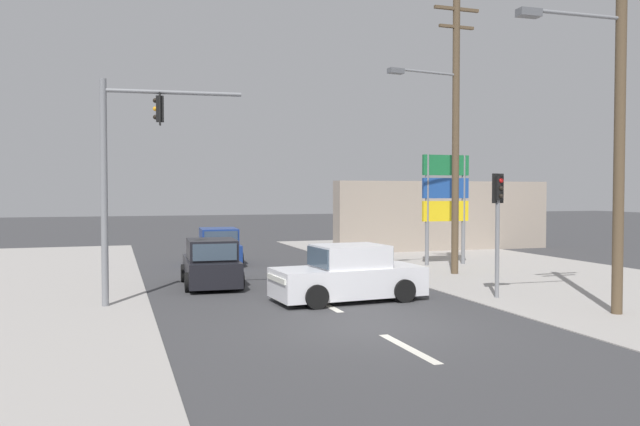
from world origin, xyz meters
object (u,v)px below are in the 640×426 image
object	(u,v)px
shopping_plaza_sign	(446,193)
hatchback_oncoming_near	(218,248)
traffic_signal_mast	(125,162)
sedan_oncoming_mid	(349,275)
utility_pole_midground_right	(453,126)
hatchback_crossing_left	(211,264)
pedestal_signal_right_kerb	(498,214)
utility_pole_foreground_right	(616,95)

from	to	relation	value
shopping_plaza_sign	hatchback_oncoming_near	bearing A→B (deg)	159.71
traffic_signal_mast	shopping_plaza_sign	world-z (taller)	traffic_signal_mast
shopping_plaza_sign	sedan_oncoming_mid	bearing A→B (deg)	-135.79
utility_pole_midground_right	hatchback_crossing_left	distance (m)	10.04
traffic_signal_mast	hatchback_crossing_left	size ratio (longest dim) A/B	1.62
hatchback_oncoming_near	hatchback_crossing_left	size ratio (longest dim) A/B	1.00
pedestal_signal_right_kerb	sedan_oncoming_mid	world-z (taller)	pedestal_signal_right_kerb
utility_pole_midground_right	pedestal_signal_right_kerb	xyz separation A→B (m)	(-1.45, -4.98, -3.03)
utility_pole_foreground_right	hatchback_oncoming_near	world-z (taller)	utility_pole_foreground_right
utility_pole_midground_right	sedan_oncoming_mid	xyz separation A→B (m)	(-5.60, -3.98, -4.74)
utility_pole_foreground_right	utility_pole_midground_right	distance (m)	7.94
shopping_plaza_sign	hatchback_crossing_left	size ratio (longest dim) A/B	1.24
utility_pole_foreground_right	traffic_signal_mast	distance (m)	12.53
pedestal_signal_right_kerb	utility_pole_midground_right	bearing A→B (deg)	73.79
traffic_signal_mast	pedestal_signal_right_kerb	size ratio (longest dim) A/B	1.69
pedestal_signal_right_kerb	hatchback_oncoming_near	distance (m)	12.72
sedan_oncoming_mid	utility_pole_midground_right	bearing A→B (deg)	35.38
utility_pole_midground_right	traffic_signal_mast	bearing A→B (deg)	-165.85
traffic_signal_mast	utility_pole_midground_right	bearing A→B (deg)	14.15
shopping_plaza_sign	pedestal_signal_right_kerb	bearing A→B (deg)	-109.40
shopping_plaza_sign	sedan_oncoming_mid	distance (m)	9.83
utility_pole_foreground_right	traffic_signal_mast	bearing A→B (deg)	156.09
utility_pole_foreground_right	shopping_plaza_sign	distance (m)	10.99
pedestal_signal_right_kerb	utility_pole_foreground_right	bearing A→B (deg)	-66.17
utility_pole_foreground_right	sedan_oncoming_mid	bearing A→B (deg)	144.01
utility_pole_foreground_right	sedan_oncoming_mid	xyz separation A→B (m)	(-5.46, 3.96, -4.71)
traffic_signal_mast	shopping_plaza_sign	xyz separation A→B (m)	(12.76, 5.59, -0.85)
traffic_signal_mast	shopping_plaza_sign	size ratio (longest dim) A/B	1.30
shopping_plaza_sign	utility_pole_midground_right	bearing A→B (deg)	-114.98
hatchback_oncoming_near	hatchback_crossing_left	bearing A→B (deg)	-101.13
pedestal_signal_right_kerb	hatchback_oncoming_near	size ratio (longest dim) A/B	0.96
sedan_oncoming_mid	hatchback_oncoming_near	world-z (taller)	sedan_oncoming_mid
shopping_plaza_sign	hatchback_oncoming_near	world-z (taller)	shopping_plaza_sign
utility_pole_foreground_right	hatchback_crossing_left	bearing A→B (deg)	137.93
utility_pole_foreground_right	traffic_signal_mast	xyz separation A→B (m)	(-11.36, 5.04, -1.58)
hatchback_crossing_left	hatchback_oncoming_near	bearing A→B (deg)	78.87
pedestal_signal_right_kerb	hatchback_crossing_left	size ratio (longest dim) A/B	0.96
utility_pole_midground_right	hatchback_crossing_left	xyz separation A→B (m)	(-8.85, -0.08, -4.74)
hatchback_oncoming_near	shopping_plaza_sign	bearing A→B (deg)	-20.29
utility_pole_foreground_right	pedestal_signal_right_kerb	bearing A→B (deg)	113.83
utility_pole_foreground_right	hatchback_oncoming_near	bearing A→B (deg)	118.35
pedestal_signal_right_kerb	hatchback_oncoming_near	xyz separation A→B (m)	(-6.21, 10.97, -1.71)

